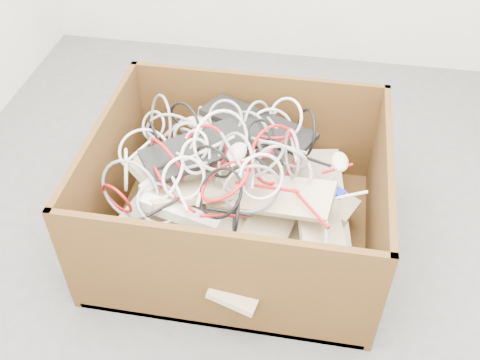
% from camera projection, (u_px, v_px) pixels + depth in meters
% --- Properties ---
extents(ground, '(3.00, 3.00, 0.00)m').
position_uv_depth(ground, '(257.00, 235.00, 2.34)').
color(ground, '#48494B').
rests_on(ground, ground).
extents(cardboard_box, '(1.10, 0.92, 0.52)m').
position_uv_depth(cardboard_box, '(236.00, 212.00, 2.25)').
color(cardboard_box, '#3D220F').
rests_on(cardboard_box, ground).
extents(keyboard_pile, '(0.94, 0.94, 0.36)m').
position_uv_depth(keyboard_pile, '(245.00, 181.00, 2.18)').
color(keyboard_pile, tan).
rests_on(keyboard_pile, cardboard_box).
extents(mice_scatter, '(0.87, 0.64, 0.19)m').
position_uv_depth(mice_scatter, '(216.00, 165.00, 2.12)').
color(mice_scatter, beige).
rests_on(mice_scatter, keyboard_pile).
extents(power_strip_left, '(0.21, 0.25, 0.11)m').
position_uv_depth(power_strip_left, '(172.00, 169.00, 2.09)').
color(power_strip_left, silver).
rests_on(power_strip_left, keyboard_pile).
extents(power_strip_right, '(0.30, 0.10, 0.10)m').
position_uv_depth(power_strip_right, '(179.00, 213.00, 1.96)').
color(power_strip_right, silver).
rests_on(power_strip_right, keyboard_pile).
extents(vga_plug, '(0.06, 0.06, 0.03)m').
position_uv_depth(vga_plug, '(338.00, 192.00, 2.05)').
color(vga_plug, '#0D15CC').
rests_on(vga_plug, keyboard_pile).
extents(cable_tangle, '(1.03, 0.76, 0.46)m').
position_uv_depth(cable_tangle, '(215.00, 155.00, 2.11)').
color(cable_tangle, black).
rests_on(cable_tangle, keyboard_pile).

